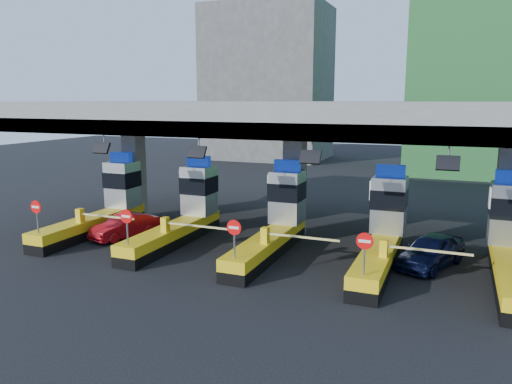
% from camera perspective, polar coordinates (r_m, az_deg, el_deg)
% --- Properties ---
extents(ground, '(120.00, 120.00, 0.00)m').
position_cam_1_polar(ground, '(23.99, 2.14, -6.70)').
color(ground, black).
rests_on(ground, ground).
extents(toll_canopy, '(28.00, 12.09, 7.00)m').
position_cam_1_polar(toll_canopy, '(25.66, 4.45, 8.32)').
color(toll_canopy, slate).
rests_on(toll_canopy, ground).
extents(toll_lane_far_left, '(4.43, 8.00, 4.16)m').
position_cam_1_polar(toll_lane_far_left, '(28.73, -16.74, -1.39)').
color(toll_lane_far_left, black).
rests_on(toll_lane_far_left, ground).
extents(toll_lane_left, '(4.43, 8.00, 4.16)m').
position_cam_1_polar(toll_lane_left, '(25.94, -8.07, -2.29)').
color(toll_lane_left, black).
rests_on(toll_lane_left, ground).
extents(toll_lane_center, '(4.43, 8.00, 4.16)m').
position_cam_1_polar(toll_lane_center, '(23.87, 2.40, -3.31)').
color(toll_lane_center, black).
rests_on(toll_lane_center, ground).
extents(toll_lane_right, '(4.43, 8.00, 4.16)m').
position_cam_1_polar(toll_lane_right, '(22.74, 14.38, -4.34)').
color(toll_lane_right, black).
rests_on(toll_lane_right, ground).
extents(toll_lane_far_right, '(4.43, 8.00, 4.16)m').
position_cam_1_polar(toll_lane_far_right, '(22.68, 27.03, -5.22)').
color(toll_lane_far_right, black).
rests_on(toll_lane_far_right, ground).
extents(bg_building_concrete, '(14.00, 10.00, 18.00)m').
position_cam_1_polar(bg_building_concrete, '(61.57, 1.36, 12.27)').
color(bg_building_concrete, '#4C4C49').
rests_on(bg_building_concrete, ground).
extents(van, '(3.07, 4.45, 1.41)m').
position_cam_1_polar(van, '(22.84, 19.37, -6.36)').
color(van, black).
rests_on(van, ground).
extents(red_car, '(2.33, 3.95, 1.23)m').
position_cam_1_polar(red_car, '(26.92, -14.77, -3.78)').
color(red_car, '#A20C13').
rests_on(red_car, ground).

